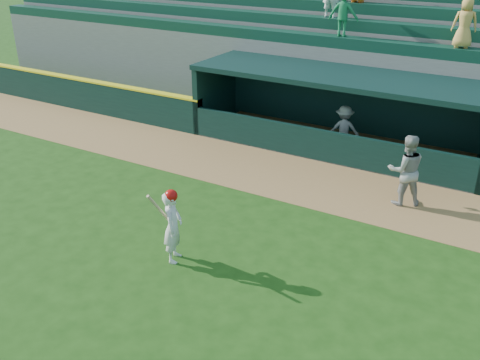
# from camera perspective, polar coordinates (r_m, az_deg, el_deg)

# --- Properties ---
(ground) EXTENTS (120.00, 120.00, 0.00)m
(ground) POSITION_cam_1_polar(r_m,az_deg,el_deg) (11.65, -4.04, -8.70)
(ground) COLOR #1D4210
(ground) RESTS_ON ground
(warning_track) EXTENTS (40.00, 3.00, 0.01)m
(warning_track) POSITION_cam_1_polar(r_m,az_deg,el_deg) (15.40, 6.24, 0.12)
(warning_track) COLOR olive
(warning_track) RESTS_ON ground
(field_wall_left) EXTENTS (15.50, 0.30, 1.20)m
(field_wall_left) POSITION_cam_1_polar(r_m,az_deg,el_deg) (23.71, -20.10, 9.24)
(field_wall_left) COLOR black
(field_wall_left) RESTS_ON ground
(wall_stripe_left) EXTENTS (15.50, 0.32, 0.06)m
(wall_stripe_left) POSITION_cam_1_polar(r_m,az_deg,el_deg) (23.56, -20.33, 10.71)
(wall_stripe_left) COLOR yellow
(wall_stripe_left) RESTS_ON field_wall_left
(dugout_player_front) EXTENTS (1.15, 1.08, 1.89)m
(dugout_player_front) POSITION_cam_1_polar(r_m,az_deg,el_deg) (14.20, 17.26, 1.01)
(dugout_player_front) COLOR gray
(dugout_player_front) RESTS_ON ground
(dugout_player_inside) EXTENTS (1.12, 0.89, 1.52)m
(dugout_player_inside) POSITION_cam_1_polar(r_m,az_deg,el_deg) (17.27, 11.01, 5.33)
(dugout_player_inside) COLOR #9F9F9A
(dugout_player_inside) RESTS_ON ground
(dugout) EXTENTS (9.40, 2.80, 2.46)m
(dugout) POSITION_cam_1_polar(r_m,az_deg,el_deg) (17.62, 10.73, 7.80)
(dugout) COLOR slate
(dugout) RESTS_ON ground
(stands) EXTENTS (34.50, 6.28, 7.14)m
(stands) POSITION_cam_1_polar(r_m,az_deg,el_deg) (21.61, 15.34, 13.37)
(stands) COLOR slate
(stands) RESTS_ON ground
(batter_at_plate) EXTENTS (0.58, 0.82, 1.69)m
(batter_at_plate) POSITION_cam_1_polar(r_m,az_deg,el_deg) (11.35, -7.19, -4.80)
(batter_at_plate) COLOR silver
(batter_at_plate) RESTS_ON ground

